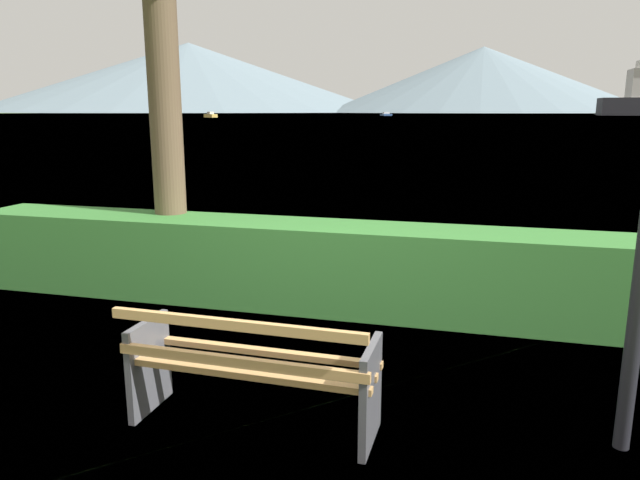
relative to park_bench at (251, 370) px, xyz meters
The scene contains 7 objects.
ground_plane 0.43m from the park_bench, 89.01° to the left, with size 1400.00×1400.00×0.00m, color #567A38.
water_surface 307.82m from the park_bench, 90.00° to the left, with size 620.00×620.00×0.00m, color #6B8EA3.
park_bench is the anchor object (origin of this frame).
hedge_row 2.58m from the park_bench, 89.98° to the left, with size 8.77×0.80×0.93m, color #387A33.
fishing_boat_near 174.60m from the park_bench, 115.46° to the left, with size 5.83×5.55×1.66m.
sailboat_mid 227.22m from the park_bench, 98.59° to the left, with size 5.87×9.34×1.38m.
distant_hills 581.82m from the park_bench, 100.07° to the left, with size 908.19×413.73×69.57m.
Camera 1 is at (1.40, -3.48, 2.13)m, focal length 33.08 mm.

